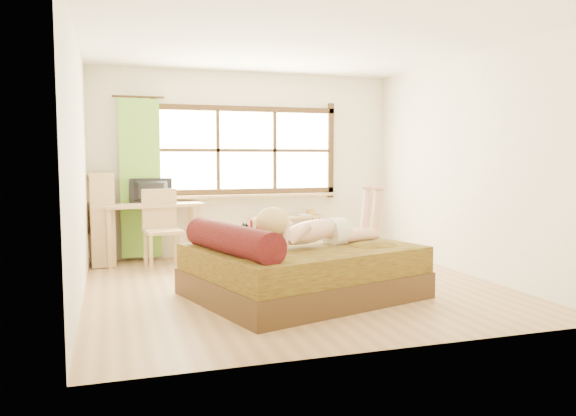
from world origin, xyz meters
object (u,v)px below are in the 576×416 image
object	(u,v)px
bed	(298,269)
desk	(152,211)
kitten	(233,235)
bookshelf	(101,219)
pipe_shelf	(287,226)
woman	(318,215)
chair	(161,224)

from	to	relation	value
bed	desk	size ratio (longest dim) A/B	1.85
kitten	bed	bearing A→B (deg)	-26.20
bed	bookshelf	world-z (taller)	bookshelf
bed	kitten	distance (m)	0.77
desk	pipe_shelf	bearing A→B (deg)	-3.12
woman	chair	distance (m)	2.56
woman	desk	distance (m)	2.90
desk	pipe_shelf	world-z (taller)	desk
bed	kitten	bearing A→B (deg)	153.80
bed	woman	distance (m)	0.60
kitten	bookshelf	distance (m)	2.65
woman	chair	xyz separation A→B (m)	(-1.41, 2.12, -0.28)
kitten	pipe_shelf	size ratio (longest dim) A/B	0.28
woman	bookshelf	bearing A→B (deg)	115.14
desk	pipe_shelf	distance (m)	2.01
woman	bookshelf	distance (m)	3.29
bed	desk	xyz separation A→B (m)	(-1.30, 2.44, 0.42)
bed	chair	bearing A→B (deg)	103.75
woman	pipe_shelf	xyz separation A→B (m)	(0.48, 2.60, -0.44)
woman	pipe_shelf	world-z (taller)	woman
desk	chair	size ratio (longest dim) A/B	1.34
woman	kitten	distance (m)	0.90
bed	chair	xyz separation A→B (m)	(-1.21, 2.08, 0.28)
kitten	pipe_shelf	world-z (taller)	kitten
woman	desk	xyz separation A→B (m)	(-1.50, 2.48, -0.14)
bed	desk	bearing A→B (deg)	101.63
bed	woman	bearing A→B (deg)	-26.31
bookshelf	pipe_shelf	bearing A→B (deg)	-2.87
woman	kitten	xyz separation A→B (m)	(-0.87, 0.15, -0.19)
woman	chair	bearing A→B (deg)	107.27
kitten	woman	bearing A→B (deg)	-26.23
bed	kitten	xyz separation A→B (m)	(-0.67, 0.12, 0.37)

